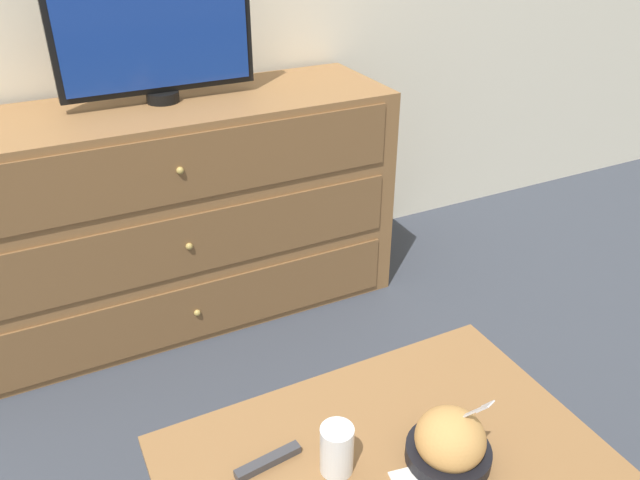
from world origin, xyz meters
TOP-DOWN VIEW (x-y plane):
  - ground_plane at (0.00, 0.00)m, footprint 12.00×12.00m
  - dresser at (0.11, -0.27)m, footprint 1.62×0.50m
  - tv at (0.15, -0.24)m, footprint 0.65×0.11m
  - takeout_bowl at (0.33, -1.64)m, footprint 0.17×0.17m
  - drink_cup at (0.12, -1.56)m, footprint 0.07×0.07m
  - remote_control at (-0.00, -1.49)m, footprint 0.14×0.04m

SIDE VIEW (x-z plane):
  - ground_plane at x=0.00m, z-range 0.00..0.00m
  - dresser at x=0.11m, z-range 0.00..0.82m
  - remote_control at x=0.00m, z-range 0.44..0.46m
  - takeout_bowl at x=0.33m, z-range 0.40..0.58m
  - drink_cup at x=0.12m, z-range 0.43..0.54m
  - tv at x=0.15m, z-range 0.83..1.31m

